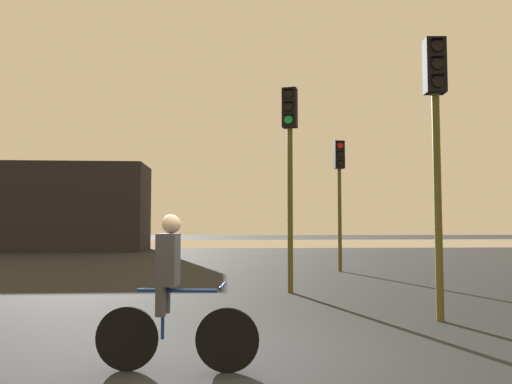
# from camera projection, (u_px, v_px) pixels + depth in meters

# --- Properties ---
(ground_plane) EXTENTS (120.00, 120.00, 0.00)m
(ground_plane) POSITION_uv_depth(u_px,v_px,m) (240.00, 361.00, 5.52)
(ground_plane) COLOR black
(water_strip) EXTENTS (80.00, 16.00, 0.01)m
(water_strip) POSITION_uv_depth(u_px,v_px,m) (226.00, 243.00, 38.65)
(water_strip) COLOR #9E937F
(water_strip) RESTS_ON ground
(distant_building) EXTENTS (15.94, 4.00, 4.87)m
(distant_building) POSITION_uv_depth(u_px,v_px,m) (3.00, 207.00, 28.03)
(distant_building) COLOR black
(distant_building) RESTS_ON ground
(traffic_light_far_right) EXTENTS (0.34, 0.36, 4.20)m
(traffic_light_far_right) POSITION_uv_depth(u_px,v_px,m) (339.00, 180.00, 16.07)
(traffic_light_far_right) COLOR #4C4719
(traffic_light_far_right) RESTS_ON ground
(traffic_light_near_right) EXTENTS (0.34, 0.35, 4.52)m
(traffic_light_near_right) POSITION_uv_depth(u_px,v_px,m) (436.00, 123.00, 7.98)
(traffic_light_near_right) COLOR #4C4719
(traffic_light_near_right) RESTS_ON ground
(traffic_light_center) EXTENTS (0.38, 0.40, 4.58)m
(traffic_light_center) POSITION_uv_depth(u_px,v_px,m) (290.00, 150.00, 11.19)
(traffic_light_center) COLOR #4C4719
(traffic_light_center) RESTS_ON ground
(cyclist) EXTENTS (1.70, 0.46, 1.62)m
(cyclist) POSITION_uv_depth(u_px,v_px,m) (171.00, 291.00, 5.19)
(cyclist) COLOR black
(cyclist) RESTS_ON ground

